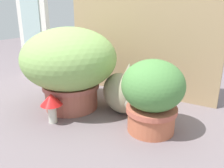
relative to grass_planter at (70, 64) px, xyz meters
name	(u,v)px	position (x,y,z in m)	size (l,w,h in m)	color
ground_plane	(96,117)	(0.19, -0.03, -0.26)	(6.00, 6.00, 0.00)	slate
cardboard_backdrop	(139,32)	(0.23, 0.42, 0.15)	(1.02, 0.03, 0.81)	tan
window_panel_white	(33,19)	(-0.69, 0.38, 0.20)	(0.32, 0.05, 0.93)	white
grass_planter	(70,64)	(0.00, 0.00, 0.00)	(0.52, 0.52, 0.46)	#AD5E4E
leafy_planter	(152,94)	(0.50, -0.02, -0.08)	(0.29, 0.29, 0.35)	#BF6445
cat	(123,92)	(0.29, 0.09, -0.14)	(0.35, 0.28, 0.32)	gray
mushroom_ornament_pink	(54,98)	(-0.04, -0.10, -0.18)	(0.10, 0.10, 0.12)	silver
mushroom_ornament_red	(51,102)	(0.04, -0.20, -0.15)	(0.11, 0.11, 0.16)	silver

